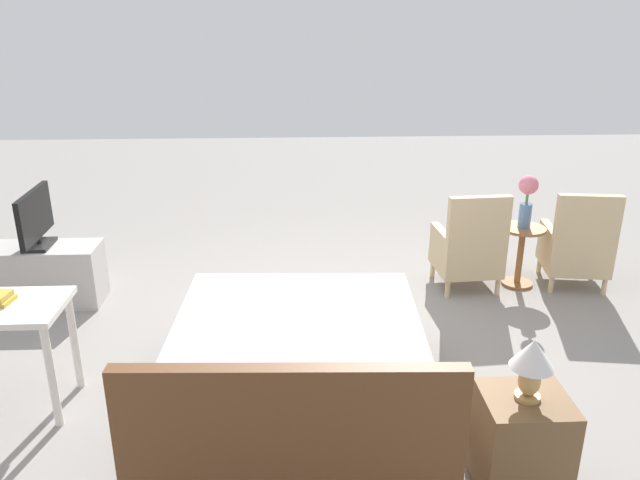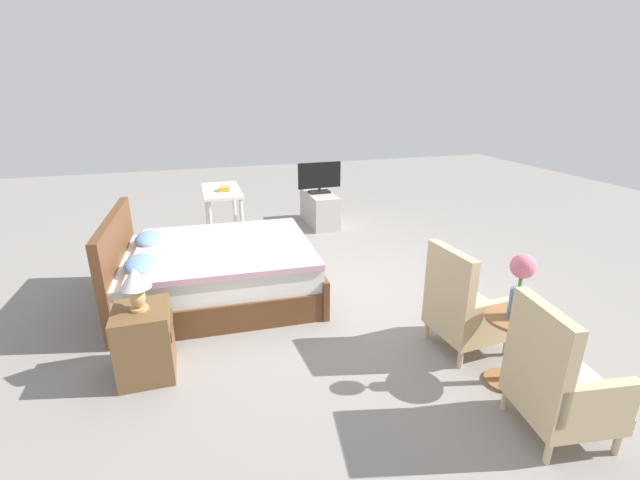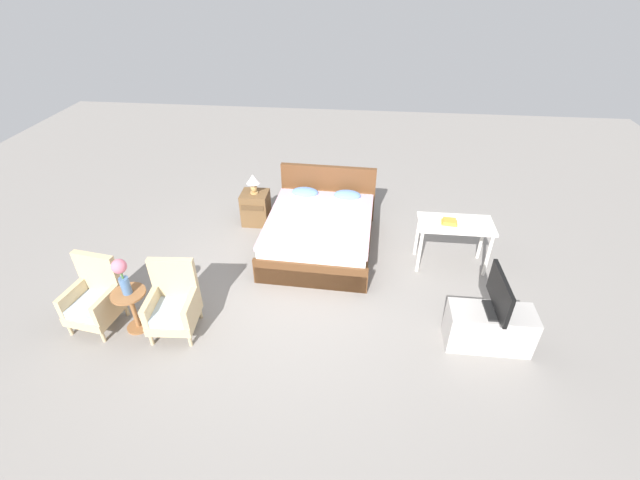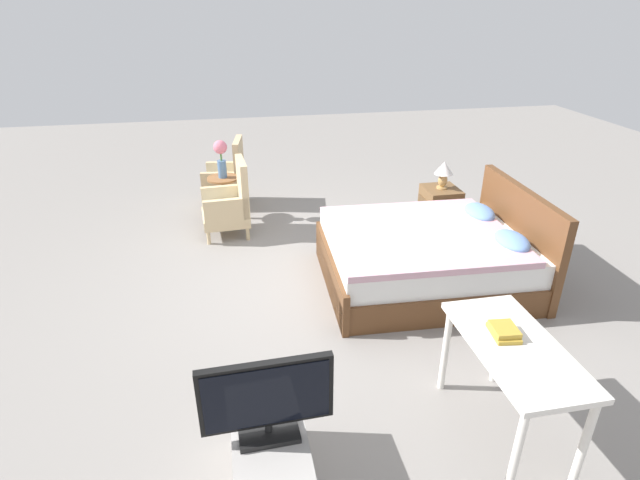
{
  "view_description": "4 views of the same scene",
  "coord_description": "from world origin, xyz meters",
  "px_view_note": "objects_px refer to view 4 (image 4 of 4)",
  "views": [
    {
      "loc": [
        0.16,
        4.29,
        2.4
      ],
      "look_at": [
        -0.05,
        -0.1,
        0.77
      ],
      "focal_mm": 35.0,
      "sensor_mm": 36.0,
      "label": 1
    },
    {
      "loc": [
        -4.07,
        1.22,
        2.11
      ],
      "look_at": [
        0.03,
        -0.04,
        0.57
      ],
      "focal_mm": 24.0,
      "sensor_mm": 36.0,
      "label": 2
    },
    {
      "loc": [
        0.72,
        -4.41,
        3.89
      ],
      "look_at": [
        0.24,
        0.11,
        0.78
      ],
      "focal_mm": 24.0,
      "sensor_mm": 36.0,
      "label": 3
    },
    {
      "loc": [
        4.25,
        -0.82,
        2.62
      ],
      "look_at": [
        0.39,
        -0.08,
        0.7
      ],
      "focal_mm": 28.0,
      "sensor_mm": 36.0,
      "label": 4
    }
  ],
  "objects_px": {
    "armchair_by_window_right": "(230,205)",
    "side_table": "(224,193)",
    "armchair_by_window_left": "(228,179)",
    "nightstand": "(439,210)",
    "flower_vase": "(221,155)",
    "bed": "(430,256)",
    "vanity_desk": "(514,358)",
    "book_stack": "(504,331)",
    "tv_flatscreen": "(267,399)",
    "tv_stand": "(271,468)",
    "table_lamp": "(444,171)"
  },
  "relations": [
    {
      "from": "tv_stand",
      "to": "vanity_desk",
      "type": "relative_size",
      "value": 0.92
    },
    {
      "from": "tv_stand",
      "to": "tv_flatscreen",
      "type": "xyz_separation_m",
      "value": [
        0.0,
        0.0,
        0.51
      ]
    },
    {
      "from": "tv_stand",
      "to": "vanity_desk",
      "type": "height_order",
      "value": "vanity_desk"
    },
    {
      "from": "armchair_by_window_left",
      "to": "nightstand",
      "type": "bearing_deg",
      "value": 61.02
    },
    {
      "from": "armchair_by_window_right",
      "to": "vanity_desk",
      "type": "distance_m",
      "value": 3.87
    },
    {
      "from": "flower_vase",
      "to": "table_lamp",
      "type": "bearing_deg",
      "value": 70.67
    },
    {
      "from": "bed",
      "to": "vanity_desk",
      "type": "relative_size",
      "value": 1.95
    },
    {
      "from": "tv_stand",
      "to": "nightstand",
      "type": "bearing_deg",
      "value": 144.01
    },
    {
      "from": "bed",
      "to": "table_lamp",
      "type": "height_order",
      "value": "bed"
    },
    {
      "from": "armchair_by_window_left",
      "to": "table_lamp",
      "type": "height_order",
      "value": "armchair_by_window_left"
    },
    {
      "from": "armchair_by_window_right",
      "to": "side_table",
      "type": "bearing_deg",
      "value": -173.56
    },
    {
      "from": "tv_flatscreen",
      "to": "vanity_desk",
      "type": "height_order",
      "value": "tv_flatscreen"
    },
    {
      "from": "side_table",
      "to": "flower_vase",
      "type": "distance_m",
      "value": 0.5
    },
    {
      "from": "nightstand",
      "to": "tv_flatscreen",
      "type": "xyz_separation_m",
      "value": [
        3.31,
        -2.4,
        0.48
      ]
    },
    {
      "from": "nightstand",
      "to": "tv_flatscreen",
      "type": "height_order",
      "value": "tv_flatscreen"
    },
    {
      "from": "vanity_desk",
      "to": "tv_stand",
      "type": "bearing_deg",
      "value": -82.03
    },
    {
      "from": "vanity_desk",
      "to": "nightstand",
      "type": "bearing_deg",
      "value": 164.39
    },
    {
      "from": "table_lamp",
      "to": "book_stack",
      "type": "bearing_deg",
      "value": -16.67
    },
    {
      "from": "tv_flatscreen",
      "to": "bed",
      "type": "bearing_deg",
      "value": 139.99
    },
    {
      "from": "book_stack",
      "to": "nightstand",
      "type": "bearing_deg",
      "value": 163.34
    },
    {
      "from": "table_lamp",
      "to": "tv_flatscreen",
      "type": "distance_m",
      "value": 4.08
    },
    {
      "from": "book_stack",
      "to": "table_lamp",
      "type": "bearing_deg",
      "value": 163.33
    },
    {
      "from": "bed",
      "to": "tv_flatscreen",
      "type": "bearing_deg",
      "value": -40.01
    },
    {
      "from": "flower_vase",
      "to": "book_stack",
      "type": "height_order",
      "value": "flower_vase"
    },
    {
      "from": "flower_vase",
      "to": "nightstand",
      "type": "xyz_separation_m",
      "value": [
        0.9,
        2.57,
        -0.57
      ]
    },
    {
      "from": "flower_vase",
      "to": "vanity_desk",
      "type": "distance_m",
      "value": 4.35
    },
    {
      "from": "side_table",
      "to": "nightstand",
      "type": "xyz_separation_m",
      "value": [
        0.9,
        2.57,
        -0.07
      ]
    },
    {
      "from": "armchair_by_window_right",
      "to": "tv_flatscreen",
      "type": "xyz_separation_m",
      "value": [
        3.71,
        0.12,
        0.39
      ]
    },
    {
      "from": "armchair_by_window_left",
      "to": "flower_vase",
      "type": "xyz_separation_m",
      "value": [
        0.49,
        -0.06,
        0.48
      ]
    },
    {
      "from": "bed",
      "to": "nightstand",
      "type": "relative_size",
      "value": 3.61
    },
    {
      "from": "bed",
      "to": "tv_flatscreen",
      "type": "distance_m",
      "value": 2.84
    },
    {
      "from": "nightstand",
      "to": "book_stack",
      "type": "bearing_deg",
      "value": -16.66
    },
    {
      "from": "armchair_by_window_right",
      "to": "vanity_desk",
      "type": "height_order",
      "value": "armchair_by_window_right"
    },
    {
      "from": "tv_stand",
      "to": "side_table",
      "type": "bearing_deg",
      "value": -177.66
    },
    {
      "from": "armchair_by_window_left",
      "to": "book_stack",
      "type": "height_order",
      "value": "armchair_by_window_left"
    },
    {
      "from": "table_lamp",
      "to": "tv_flatscreen",
      "type": "height_order",
      "value": "tv_flatscreen"
    },
    {
      "from": "armchair_by_window_right",
      "to": "table_lamp",
      "type": "bearing_deg",
      "value": 80.81
    },
    {
      "from": "flower_vase",
      "to": "armchair_by_window_left",
      "type": "bearing_deg",
      "value": 173.56
    },
    {
      "from": "book_stack",
      "to": "tv_flatscreen",
      "type": "bearing_deg",
      "value": -78.01
    },
    {
      "from": "tv_stand",
      "to": "vanity_desk",
      "type": "distance_m",
      "value": 1.59
    },
    {
      "from": "side_table",
      "to": "tv_stand",
      "type": "relative_size",
      "value": 0.58
    },
    {
      "from": "bed",
      "to": "vanity_desk",
      "type": "xyz_separation_m",
      "value": [
        1.93,
        -0.27,
        0.32
      ]
    },
    {
      "from": "tv_stand",
      "to": "book_stack",
      "type": "relative_size",
      "value": 4.17
    },
    {
      "from": "bed",
      "to": "tv_flatscreen",
      "type": "relative_size",
      "value": 2.92
    },
    {
      "from": "vanity_desk",
      "to": "flower_vase",
      "type": "bearing_deg",
      "value": -156.83
    },
    {
      "from": "table_lamp",
      "to": "book_stack",
      "type": "xyz_separation_m",
      "value": [
        2.99,
        -0.89,
        -0.02
      ]
    },
    {
      "from": "flower_vase",
      "to": "vanity_desk",
      "type": "bearing_deg",
      "value": 23.17
    },
    {
      "from": "armchair_by_window_right",
      "to": "table_lamp",
      "type": "distance_m",
      "value": 2.58
    },
    {
      "from": "side_table",
      "to": "tv_flatscreen",
      "type": "relative_size",
      "value": 0.81
    },
    {
      "from": "armchair_by_window_left",
      "to": "nightstand",
      "type": "relative_size",
      "value": 1.64
    }
  ]
}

